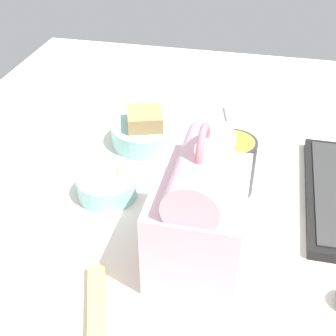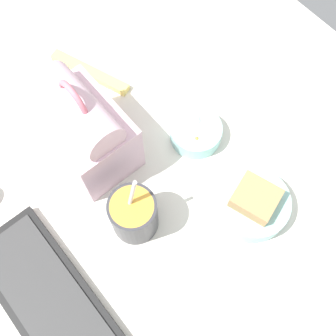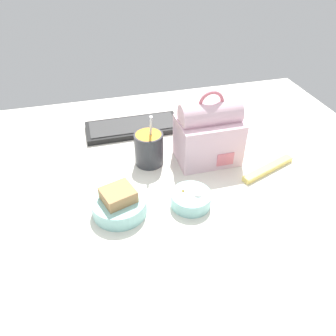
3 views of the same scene
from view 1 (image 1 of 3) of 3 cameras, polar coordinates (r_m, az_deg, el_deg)
name	(u,v)px [view 1 (image 1 of 3)]	position (r cm, az deg, el deg)	size (l,w,h in cm)	color
desk_surface	(178,203)	(82.33, 1.21, -4.27)	(140.00, 110.00, 2.00)	silver
lunch_bag	(200,210)	(65.76, 3.86, -5.16)	(18.15, 12.94, 22.39)	beige
soup_cup	(230,165)	(81.52, 7.62, 0.42)	(8.51, 8.51, 16.70)	#333338
bento_bowl_sandwich	(145,132)	(95.23, -2.79, 4.46)	(13.71, 13.71, 7.24)	#93D1CC
bento_bowl_snacks	(107,186)	(81.94, -7.40, -2.17)	(10.35, 10.35, 4.60)	#93D1CC
chopstick_case	(97,323)	(63.50, -8.61, -18.16)	(18.63, 8.82, 1.60)	#EFD666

